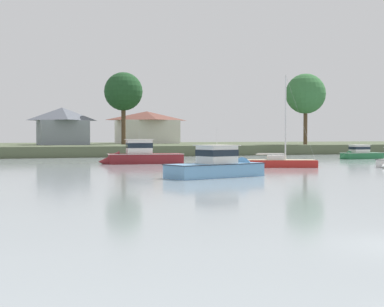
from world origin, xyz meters
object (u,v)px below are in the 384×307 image
(cruiser_skyblue, at_px, (224,170))
(cruiser_green, at_px, (358,155))
(sailboat_red, at_px, (279,165))
(cruiser_maroon, at_px, (137,158))

(cruiser_skyblue, height_order, cruiser_green, cruiser_skyblue)
(cruiser_green, relative_size, sailboat_red, 0.67)
(cruiser_maroon, height_order, sailboat_red, sailboat_red)
(cruiser_skyblue, xyz_separation_m, sailboat_red, (10.82, 10.52, -0.31))
(cruiser_green, height_order, sailboat_red, sailboat_red)
(cruiser_maroon, bearing_deg, cruiser_skyblue, -87.67)
(cruiser_skyblue, relative_size, cruiser_maroon, 0.95)
(cruiser_skyblue, relative_size, cruiser_green, 1.43)
(cruiser_maroon, relative_size, sailboat_red, 1.01)
(cruiser_maroon, relative_size, cruiser_green, 1.51)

